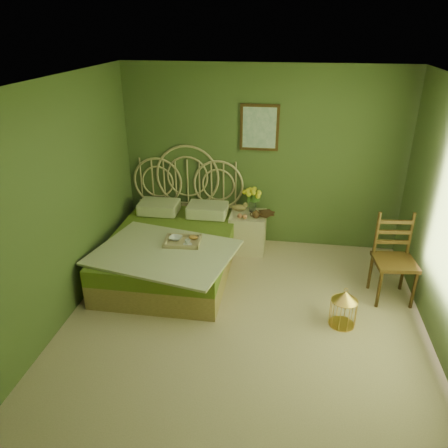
% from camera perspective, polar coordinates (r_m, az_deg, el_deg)
% --- Properties ---
extents(floor, '(4.50, 4.50, 0.00)m').
position_cam_1_polar(floor, '(4.91, 2.39, -13.95)').
color(floor, '#CCB093').
rests_on(floor, ground).
extents(ceiling, '(4.50, 4.50, 0.00)m').
position_cam_1_polar(ceiling, '(3.85, 3.11, 17.70)').
color(ceiling, silver).
rests_on(ceiling, wall_back).
extents(wall_back, '(4.00, 0.00, 4.00)m').
position_cam_1_polar(wall_back, '(6.32, 4.99, 8.49)').
color(wall_back, '#4D6434').
rests_on(wall_back, floor).
extents(wall_left, '(0.00, 4.50, 4.50)m').
position_cam_1_polar(wall_left, '(4.83, -21.58, 1.46)').
color(wall_left, '#4D6434').
rests_on(wall_left, floor).
extents(wall_art, '(0.54, 0.04, 0.64)m').
position_cam_1_polar(wall_art, '(6.19, 4.65, 12.44)').
color(wall_art, '#35220E').
rests_on(wall_art, wall_back).
extents(bed, '(1.85, 2.33, 1.45)m').
position_cam_1_polar(bed, '(5.93, -6.76, -3.06)').
color(bed, tan).
rests_on(bed, floor).
extents(nightstand, '(0.51, 0.51, 0.99)m').
position_cam_1_polar(nightstand, '(6.39, 3.18, -0.37)').
color(nightstand, beige).
rests_on(nightstand, floor).
extents(chair, '(0.51, 0.51, 1.05)m').
position_cam_1_polar(chair, '(5.59, 21.39, -3.47)').
color(chair, '#35220E').
rests_on(chair, floor).
extents(birdcage, '(0.29, 0.29, 0.43)m').
position_cam_1_polar(birdcage, '(5.07, 15.34, -10.61)').
color(birdcage, gold).
rests_on(birdcage, floor).
extents(book_lower, '(0.24, 0.28, 0.02)m').
position_cam_1_polar(book_lower, '(6.29, 4.82, 1.35)').
color(book_lower, '#381E0F').
rests_on(book_lower, nightstand).
extents(book_upper, '(0.26, 0.29, 0.02)m').
position_cam_1_polar(book_upper, '(6.28, 4.82, 1.51)').
color(book_upper, '#472819').
rests_on(book_upper, nightstand).
extents(cereal_bowl, '(0.19, 0.19, 0.04)m').
position_cam_1_polar(cereal_bowl, '(5.59, -6.33, -1.86)').
color(cereal_bowl, white).
rests_on(cereal_bowl, bed).
extents(coffee_cup, '(0.09, 0.09, 0.07)m').
position_cam_1_polar(coffee_cup, '(5.45, -4.79, -2.39)').
color(coffee_cup, white).
rests_on(coffee_cup, bed).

